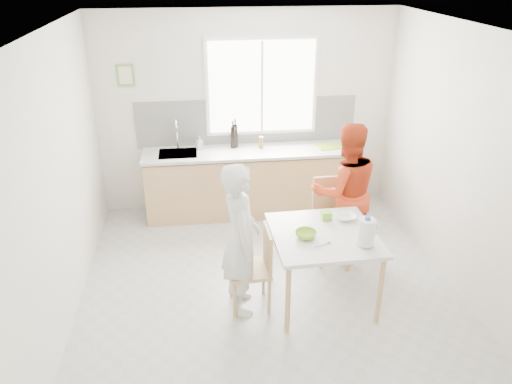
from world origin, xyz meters
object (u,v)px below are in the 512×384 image
(dining_table, at_px, (324,240))
(person_red, at_px, (345,192))
(milk_jug, at_px, (367,231))
(chair_left, at_px, (256,265))
(bowl_white, at_px, (346,217))
(wine_bottle_a, at_px, (235,136))
(person_white, at_px, (241,240))
(wine_bottle_b, at_px, (233,137))
(bowl_green, at_px, (306,234))
(chair_far, at_px, (333,215))

(dining_table, height_order, person_red, person_red)
(milk_jug, bearing_deg, chair_left, 164.47)
(bowl_white, distance_m, wine_bottle_a, 2.20)
(dining_table, xyz_separation_m, chair_left, (-0.68, -0.02, -0.22))
(person_red, bearing_deg, person_white, 31.96)
(wine_bottle_a, bearing_deg, wine_bottle_b, -141.10)
(dining_table, bearing_deg, wine_bottle_a, 107.15)
(bowl_white, height_order, wine_bottle_b, wine_bottle_b)
(chair_left, bearing_deg, bowl_white, 104.26)
(wine_bottle_a, bearing_deg, chair_left, -89.98)
(dining_table, xyz_separation_m, person_white, (-0.83, -0.02, 0.08))
(chair_left, relative_size, wine_bottle_b, 2.93)
(person_red, height_order, bowl_green, person_red)
(person_red, distance_m, bowl_green, 1.10)
(bowl_green, bearing_deg, dining_table, 15.63)
(wine_bottle_a, bearing_deg, chair_far, -53.85)
(chair_far, bearing_deg, milk_jug, -91.33)
(bowl_white, height_order, milk_jug, milk_jug)
(chair_far, xyz_separation_m, wine_bottle_b, (-1.04, 1.36, 0.54))
(person_red, distance_m, wine_bottle_a, 1.81)
(bowl_green, relative_size, wine_bottle_a, 0.65)
(wine_bottle_b, bearing_deg, chair_left, -89.13)
(chair_far, xyz_separation_m, person_red, (0.13, -0.00, 0.29))
(chair_far, xyz_separation_m, wine_bottle_a, (-1.01, 1.38, 0.55))
(dining_table, distance_m, person_white, 0.84)
(chair_far, relative_size, person_red, 0.59)
(milk_jug, xyz_separation_m, wine_bottle_a, (-1.02, 2.49, 0.14))
(chair_left, height_order, bowl_white, chair_left)
(person_white, relative_size, milk_jug, 5.58)
(chair_far, distance_m, wine_bottle_b, 1.79)
(person_red, bearing_deg, chair_far, -3.77)
(person_white, xyz_separation_m, wine_bottle_a, (0.15, 2.24, 0.29))
(person_red, bearing_deg, wine_bottle_a, -52.30)
(person_white, bearing_deg, chair_far, -55.12)
(dining_table, relative_size, chair_far, 1.08)
(chair_far, distance_m, bowl_white, 0.64)
(dining_table, xyz_separation_m, bowl_white, (0.29, 0.26, 0.11))
(milk_jug, bearing_deg, dining_table, 139.18)
(dining_table, relative_size, wine_bottle_a, 3.29)
(chair_left, distance_m, bowl_white, 1.07)
(bowl_white, xyz_separation_m, milk_jug, (0.04, -0.53, 0.13))
(chair_far, relative_size, person_white, 0.61)
(bowl_green, xyz_separation_m, bowl_white, (0.49, 0.31, -0.01))
(bowl_green, relative_size, milk_jug, 0.74)
(chair_far, bearing_deg, wine_bottle_b, 125.96)
(bowl_green, bearing_deg, person_red, 53.61)
(dining_table, bearing_deg, chair_left, -178.40)
(wine_bottle_a, distance_m, wine_bottle_b, 0.04)
(milk_jug, distance_m, wine_bottle_b, 2.68)
(dining_table, xyz_separation_m, milk_jug, (0.33, -0.27, 0.23))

